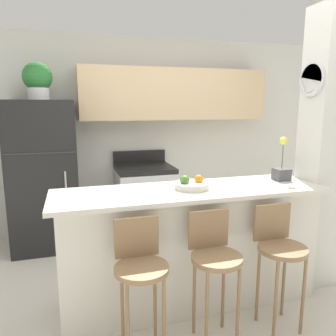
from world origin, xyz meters
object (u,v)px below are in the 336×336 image
at_px(refrigerator, 44,176).
at_px(bar_stool_left, 140,269).
at_px(potted_plant_on_fridge, 38,80).
at_px(fruit_bowl, 192,184).
at_px(stove_range, 145,200).
at_px(bar_stool_right, 279,249).
at_px(orchid_vase, 282,169).
at_px(bar_stool_mid, 214,258).

bearing_deg(refrigerator, bar_stool_left, -70.58).
relative_size(potted_plant_on_fridge, fruit_bowl, 1.46).
bearing_deg(bar_stool_left, refrigerator, 109.42).
distance_m(stove_range, bar_stool_right, 2.14).
bearing_deg(potted_plant_on_fridge, fruit_bowl, -51.08).
height_order(refrigerator, bar_stool_right, refrigerator).
bearing_deg(bar_stool_right, orchid_vase, 55.88).
distance_m(refrigerator, orchid_vase, 2.62).
height_order(refrigerator, stove_range, refrigerator).
distance_m(potted_plant_on_fridge, orchid_vase, 2.74).
xyz_separation_m(stove_range, bar_stool_right, (0.57, -2.06, 0.16)).
height_order(bar_stool_left, bar_stool_right, same).
distance_m(stove_range, orchid_vase, 1.89).
relative_size(bar_stool_right, potted_plant_on_fridge, 2.25).
height_order(stove_range, orchid_vase, orchid_vase).
relative_size(bar_stool_left, orchid_vase, 2.37).
xyz_separation_m(bar_stool_mid, bar_stool_right, (0.53, 0.00, 0.00)).
bearing_deg(refrigerator, orchid_vase, -34.72).
relative_size(refrigerator, bar_stool_right, 1.85).
distance_m(stove_range, bar_stool_left, 2.12).
distance_m(refrigerator, bar_stool_left, 2.17).
bearing_deg(fruit_bowl, bar_stool_right, -43.24).
height_order(bar_stool_right, fruit_bowl, fruit_bowl).
xyz_separation_m(stove_range, bar_stool_mid, (0.05, -2.06, 0.16)).
relative_size(bar_stool_right, fruit_bowl, 3.29).
bearing_deg(bar_stool_right, stove_range, 105.56).
bearing_deg(bar_stool_right, potted_plant_on_fridge, 130.99).
xyz_separation_m(refrigerator, fruit_bowl, (1.25, -1.55, 0.17)).
height_order(potted_plant_on_fridge, fruit_bowl, potted_plant_on_fridge).
relative_size(bar_stool_right, orchid_vase, 2.37).
distance_m(bar_stool_left, potted_plant_on_fridge, 2.54).
height_order(potted_plant_on_fridge, orchid_vase, potted_plant_on_fridge).
bearing_deg(potted_plant_on_fridge, bar_stool_right, -49.01).
xyz_separation_m(bar_stool_mid, fruit_bowl, (0.01, 0.49, 0.42)).
distance_m(bar_stool_left, bar_stool_right, 1.05).
distance_m(refrigerator, bar_stool_right, 2.71).
bearing_deg(refrigerator, fruit_bowl, -51.08).
bearing_deg(stove_range, fruit_bowl, -88.03).
distance_m(stove_range, fruit_bowl, 1.67).
distance_m(bar_stool_left, bar_stool_mid, 0.53).
height_order(refrigerator, bar_stool_left, refrigerator).
distance_m(refrigerator, stove_range, 1.26).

